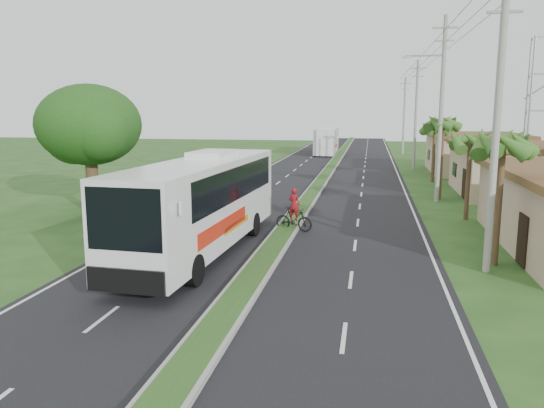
# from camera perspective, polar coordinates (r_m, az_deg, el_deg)

# --- Properties ---
(ground) EXTENTS (180.00, 180.00, 0.00)m
(ground) POSITION_cam_1_polar(r_m,az_deg,el_deg) (19.84, -1.76, -7.61)
(ground) COLOR #224519
(ground) RESTS_ON ground
(road_asphalt) EXTENTS (14.00, 160.00, 0.02)m
(road_asphalt) POSITION_cam_1_polar(r_m,az_deg,el_deg) (39.15, 4.45, 1.18)
(road_asphalt) COLOR black
(road_asphalt) RESTS_ON ground
(median_strip) EXTENTS (1.20, 160.00, 0.18)m
(median_strip) POSITION_cam_1_polar(r_m,az_deg,el_deg) (39.13, 4.46, 1.31)
(median_strip) COLOR gray
(median_strip) RESTS_ON ground
(lane_edge_left) EXTENTS (0.12, 160.00, 0.01)m
(lane_edge_left) POSITION_cam_1_polar(r_m,az_deg,el_deg) (40.39, -5.04, 1.43)
(lane_edge_left) COLOR silver
(lane_edge_left) RESTS_ON ground
(lane_edge_right) EXTENTS (0.12, 160.00, 0.01)m
(lane_edge_right) POSITION_cam_1_polar(r_m,az_deg,el_deg) (39.03, 14.28, 0.85)
(lane_edge_right) COLOR silver
(lane_edge_right) RESTS_ON ground
(shop_mid) EXTENTS (7.60, 10.60, 3.67)m
(shop_mid) POSITION_cam_1_polar(r_m,az_deg,el_deg) (41.89, 24.24, 3.45)
(shop_mid) COLOR tan
(shop_mid) RESTS_ON ground
(shop_far) EXTENTS (8.60, 11.60, 3.82)m
(shop_far) POSITION_cam_1_polar(r_m,az_deg,el_deg) (55.53, 20.89, 5.15)
(shop_far) COLOR tan
(shop_far) RESTS_ON ground
(palm_verge_a) EXTENTS (2.40, 2.40, 5.45)m
(palm_verge_a) POSITION_cam_1_polar(r_m,az_deg,el_deg) (22.08, 23.60, 5.90)
(palm_verge_a) COLOR #473321
(palm_verge_a) RESTS_ON ground
(palm_verge_b) EXTENTS (2.40, 2.40, 5.05)m
(palm_verge_b) POSITION_cam_1_polar(r_m,az_deg,el_deg) (30.99, 20.58, 6.33)
(palm_verge_b) COLOR #473321
(palm_verge_b) RESTS_ON ground
(palm_verge_c) EXTENTS (2.40, 2.40, 5.85)m
(palm_verge_c) POSITION_cam_1_polar(r_m,az_deg,el_deg) (37.79, 17.92, 8.20)
(palm_verge_c) COLOR #473321
(palm_verge_c) RESTS_ON ground
(palm_verge_d) EXTENTS (2.40, 2.40, 5.25)m
(palm_verge_d) POSITION_cam_1_polar(r_m,az_deg,el_deg) (46.79, 17.11, 7.79)
(palm_verge_d) COLOR #473321
(palm_verge_d) RESTS_ON ground
(shade_tree) EXTENTS (6.30, 6.00, 7.54)m
(shade_tree) POSITION_cam_1_polar(r_m,az_deg,el_deg) (32.77, -19.22, 7.75)
(shade_tree) COLOR #473321
(shade_tree) RESTS_ON ground
(utility_pole_a) EXTENTS (1.60, 0.28, 11.00)m
(utility_pole_a) POSITION_cam_1_polar(r_m,az_deg,el_deg) (20.96, 23.04, 8.32)
(utility_pole_a) COLOR gray
(utility_pole_a) RESTS_ON ground
(utility_pole_b) EXTENTS (3.20, 0.28, 12.00)m
(utility_pole_b) POSITION_cam_1_polar(r_m,az_deg,el_deg) (36.74, 17.70, 9.94)
(utility_pole_b) COLOR gray
(utility_pole_b) RESTS_ON ground
(utility_pole_c) EXTENTS (1.60, 0.28, 11.00)m
(utility_pole_c) POSITION_cam_1_polar(r_m,az_deg,el_deg) (56.65, 15.22, 9.33)
(utility_pole_c) COLOR gray
(utility_pole_c) RESTS_ON ground
(utility_pole_d) EXTENTS (1.60, 0.28, 10.50)m
(utility_pole_d) POSITION_cam_1_polar(r_m,az_deg,el_deg) (76.61, 14.03, 9.29)
(utility_pole_d) COLOR gray
(utility_pole_d) RESTS_ON ground
(coach_bus_main) EXTENTS (3.43, 13.34, 4.27)m
(coach_bus_main) POSITION_cam_1_polar(r_m,az_deg,el_deg) (22.51, -7.41, 0.58)
(coach_bus_main) COLOR white
(coach_bus_main) RESTS_ON ground
(coach_bus_far) EXTENTS (2.77, 12.27, 3.57)m
(coach_bus_far) POSITION_cam_1_polar(r_m,az_deg,el_deg) (75.49, 5.92, 6.94)
(coach_bus_far) COLOR white
(coach_bus_far) RESTS_ON ground
(motorcyclist) EXTENTS (2.05, 1.07, 2.20)m
(motorcyclist) POSITION_cam_1_polar(r_m,az_deg,el_deg) (26.69, 2.38, -1.30)
(motorcyclist) COLOR black
(motorcyclist) RESTS_ON ground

